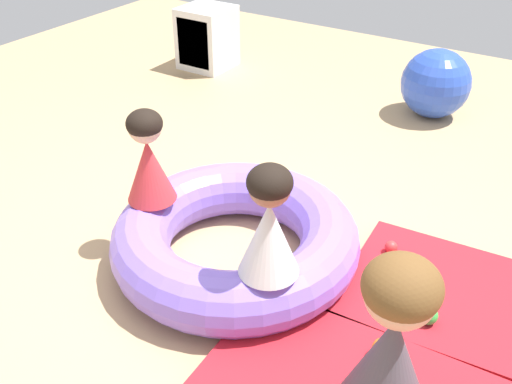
# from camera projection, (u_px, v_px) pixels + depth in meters

# --- Properties ---
(ground_plane) EXTENTS (8.00, 8.00, 0.00)m
(ground_plane) POSITION_uv_depth(u_px,v_px,m) (229.00, 256.00, 3.19)
(ground_plane) COLOR tan
(inflatable_cushion) EXTENTS (1.29, 1.29, 0.31)m
(inflatable_cushion) POSITION_uv_depth(u_px,v_px,m) (235.00, 239.00, 3.07)
(inflatable_cushion) COLOR #8466E0
(inflatable_cushion) RESTS_ON ground
(child_in_red) EXTENTS (0.36, 0.36, 0.51)m
(child_in_red) POSITION_uv_depth(u_px,v_px,m) (148.00, 157.00, 2.98)
(child_in_red) COLOR red
(child_in_red) RESTS_ON inflatable_cushion
(child_in_white) EXTENTS (0.39, 0.39, 0.54)m
(child_in_white) POSITION_uv_depth(u_px,v_px,m) (269.00, 223.00, 2.47)
(child_in_white) COLOR white
(child_in_white) RESTS_ON inflatable_cushion
(adult_seated) EXTENTS (0.49, 0.49, 0.76)m
(adult_seated) POSITION_uv_depth(u_px,v_px,m) (391.00, 347.00, 2.10)
(adult_seated) COLOR #4C4751
(adult_seated) RESTS_ON gym_mat_center_rear
(play_ball_red) EXTENTS (0.07, 0.07, 0.07)m
(play_ball_red) POSITION_uv_depth(u_px,v_px,m) (391.00, 247.00, 3.13)
(play_ball_red) COLOR red
(play_ball_red) RESTS_ON gym_mat_near_right
(play_ball_orange) EXTENTS (0.10, 0.10, 0.10)m
(play_ball_orange) POSITION_uv_depth(u_px,v_px,m) (384.00, 350.00, 2.51)
(play_ball_orange) COLOR orange
(play_ball_orange) RESTS_ON gym_mat_center_rear
(play_ball_green) EXTENTS (0.09, 0.09, 0.09)m
(play_ball_green) POSITION_uv_depth(u_px,v_px,m) (428.00, 315.00, 2.69)
(play_ball_green) COLOR green
(play_ball_green) RESTS_ON gym_mat_near_right
(exercise_ball_large) EXTENTS (0.54, 0.54, 0.54)m
(exercise_ball_large) POSITION_uv_depth(u_px,v_px,m) (436.00, 83.00, 4.56)
(exercise_ball_large) COLOR blue
(exercise_ball_large) RESTS_ON ground
(storage_cube) EXTENTS (0.44, 0.44, 0.56)m
(storage_cube) POSITION_uv_depth(u_px,v_px,m) (206.00, 38.00, 5.45)
(storage_cube) COLOR silver
(storage_cube) RESTS_ON ground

